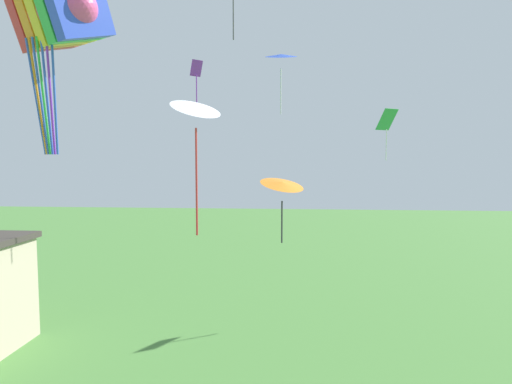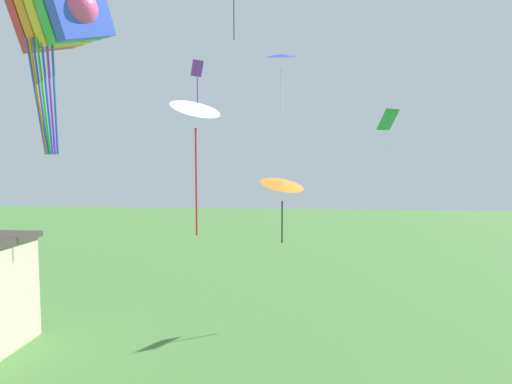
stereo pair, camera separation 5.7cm
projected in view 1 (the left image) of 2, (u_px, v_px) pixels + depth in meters
name	position (u px, v px, depth m)	size (l,w,h in m)	color
kite_rainbow_parafoil	(60.00, 15.00, 9.58)	(2.95, 2.69, 4.21)	#E54C8C
kite_blue_delta	(281.00, 56.00, 16.62)	(1.41, 1.37, 2.68)	blue
kite_white_delta	(196.00, 110.00, 9.54)	(1.68, 1.67, 3.41)	white
kite_purple_streamer	(196.00, 78.00, 17.65)	(0.58, 0.55, 2.30)	purple
kite_orange_delta	(282.00, 184.00, 12.48)	(1.92, 1.91, 2.14)	orange
kite_green_diamond	(387.00, 124.00, 19.98)	(1.10, 1.03, 2.54)	green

